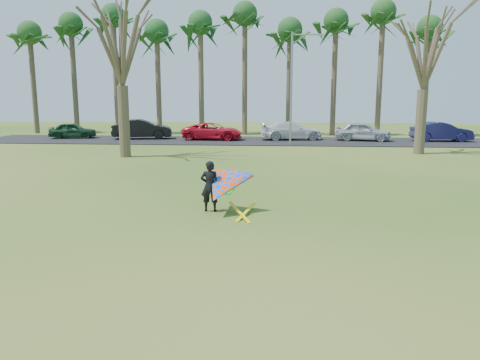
# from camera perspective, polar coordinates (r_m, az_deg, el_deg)

# --- Properties ---
(ground) EXTENTS (100.00, 100.00, 0.00)m
(ground) POSITION_cam_1_polar(r_m,az_deg,el_deg) (12.82, -0.75, -6.47)
(ground) COLOR #194A10
(ground) RESTS_ON ground
(parking_strip) EXTENTS (46.00, 7.00, 0.06)m
(parking_strip) POSITION_cam_1_polar(r_m,az_deg,el_deg) (37.40, 2.96, 4.78)
(parking_strip) COLOR black
(parking_strip) RESTS_ON ground
(palm_0) EXTENTS (4.84, 4.84, 10.84)m
(palm_0) POSITION_cam_1_polar(r_m,az_deg,el_deg) (49.33, -24.27, 15.91)
(palm_0) COLOR #4E3F2F
(palm_0) RESTS_ON ground
(palm_1) EXTENTS (4.84, 4.84, 11.54)m
(palm_1) POSITION_cam_1_polar(r_m,az_deg,el_deg) (47.66, -19.92, 17.25)
(palm_1) COLOR #483A2B
(palm_1) RESTS_ON ground
(palm_2) EXTENTS (4.84, 4.84, 12.24)m
(palm_2) POSITION_cam_1_polar(r_m,az_deg,el_deg) (46.29, -15.23, 18.56)
(palm_2) COLOR #4A3D2C
(palm_2) RESTS_ON ground
(palm_3) EXTENTS (4.84, 4.84, 10.84)m
(palm_3) POSITION_cam_1_polar(r_m,az_deg,el_deg) (44.96, -10.12, 17.27)
(palm_3) COLOR brown
(palm_3) RESTS_ON ground
(palm_4) EXTENTS (4.84, 4.84, 11.54)m
(palm_4) POSITION_cam_1_polar(r_m,az_deg,el_deg) (44.22, -4.86, 18.39)
(palm_4) COLOR #4B3D2D
(palm_4) RESTS_ON ground
(palm_5) EXTENTS (4.84, 4.84, 12.24)m
(palm_5) POSITION_cam_1_polar(r_m,az_deg,el_deg) (43.85, 0.60, 19.39)
(palm_5) COLOR brown
(palm_5) RESTS_ON ground
(palm_6) EXTENTS (4.84, 4.84, 10.84)m
(palm_6) POSITION_cam_1_polar(r_m,az_deg,el_deg) (43.55, 6.11, 17.59)
(palm_6) COLOR #4C3D2D
(palm_6) RESTS_ON ground
(palm_7) EXTENTS (4.84, 4.84, 11.54)m
(palm_7) POSITION_cam_1_polar(r_m,az_deg,el_deg) (43.89, 11.63, 18.28)
(palm_7) COLOR #48392B
(palm_7) RESTS_ON ground
(palm_8) EXTENTS (4.84, 4.84, 12.24)m
(palm_8) POSITION_cam_1_polar(r_m,az_deg,el_deg) (44.61, 17.06, 18.80)
(palm_8) COLOR brown
(palm_8) RESTS_ON ground
(palm_9) EXTENTS (4.84, 4.84, 10.84)m
(palm_9) POSITION_cam_1_polar(r_m,az_deg,el_deg) (45.38, 22.12, 16.62)
(palm_9) COLOR #4F3C2F
(palm_9) RESTS_ON ground
(bare_tree_left) EXTENTS (6.60, 6.60, 9.70)m
(bare_tree_left) POSITION_cam_1_polar(r_m,az_deg,el_deg) (28.89, -14.39, 16.49)
(bare_tree_left) COLOR #4A3D2C
(bare_tree_left) RESTS_ON ground
(bare_tree_right) EXTENTS (6.27, 6.27, 9.21)m
(bare_tree_right) POSITION_cam_1_polar(r_m,az_deg,el_deg) (31.59, 21.73, 14.91)
(bare_tree_right) COLOR #493A2B
(bare_tree_right) RESTS_ON ground
(streetlight) EXTENTS (2.28, 0.18, 8.00)m
(streetlight) POSITION_cam_1_polar(r_m,az_deg,el_deg) (34.22, 6.55, 11.64)
(streetlight) COLOR gray
(streetlight) RESTS_ON ground
(car_0) EXTENTS (4.03, 2.29, 1.29)m
(car_0) POSITION_cam_1_polar(r_m,az_deg,el_deg) (41.82, -19.70, 5.72)
(car_0) COLOR #173A21
(car_0) RESTS_ON parking_strip
(car_1) EXTENTS (5.06, 2.60, 1.59)m
(car_1) POSITION_cam_1_polar(r_m,az_deg,el_deg) (39.56, -11.83, 6.09)
(car_1) COLOR black
(car_1) RESTS_ON parking_strip
(car_2) EXTENTS (4.99, 2.49, 1.36)m
(car_2) POSITION_cam_1_polar(r_m,az_deg,el_deg) (38.10, -3.35, 5.95)
(car_2) COLOR red
(car_2) RESTS_ON parking_strip
(car_3) EXTENTS (5.26, 2.86, 1.45)m
(car_3) POSITION_cam_1_polar(r_m,az_deg,el_deg) (38.25, 6.26, 5.99)
(car_3) COLOR silver
(car_3) RESTS_ON parking_strip
(car_4) EXTENTS (4.55, 2.51, 1.47)m
(car_4) POSITION_cam_1_polar(r_m,az_deg,el_deg) (38.50, 14.75, 5.76)
(car_4) COLOR #ABB1B9
(car_4) RESTS_ON parking_strip
(car_5) EXTENTS (4.59, 1.70, 1.50)m
(car_5) POSITION_cam_1_polar(r_m,az_deg,el_deg) (39.98, 23.33, 5.44)
(car_5) COLOR #1B194B
(car_5) RESTS_ON parking_strip
(kite_flyer) EXTENTS (2.13, 2.39, 2.02)m
(kite_flyer) POSITION_cam_1_polar(r_m,az_deg,el_deg) (14.71, -2.25, -0.86)
(kite_flyer) COLOR black
(kite_flyer) RESTS_ON ground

